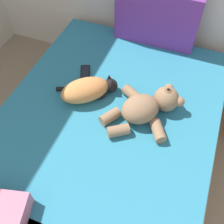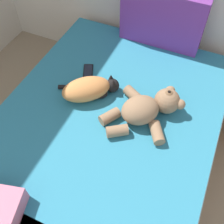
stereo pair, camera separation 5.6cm
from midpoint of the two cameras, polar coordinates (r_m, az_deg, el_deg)
bed at (r=1.97m, az=-0.87°, el=-6.18°), size 1.49×2.09×0.46m
patterned_cushion at (r=2.27m, az=11.30°, el=18.80°), size 0.66×0.14×0.46m
cat at (r=1.88m, az=-4.07°, el=4.90°), size 0.42×0.37×0.15m
teddy_bear at (r=1.77m, az=8.49°, el=0.81°), size 0.50×0.51×0.18m
cell_phone at (r=2.10m, az=-4.31°, el=8.63°), size 0.13×0.16×0.01m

